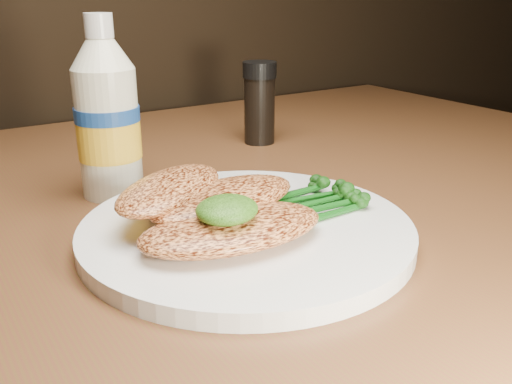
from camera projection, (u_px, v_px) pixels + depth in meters
plate at (247, 230)px, 0.50m from camera, size 0.30×0.30×0.02m
chicken_front at (232, 228)px, 0.45m from camera, size 0.17×0.10×0.03m
chicken_mid at (224, 198)px, 0.50m from camera, size 0.16×0.10×0.02m
chicken_back at (170, 189)px, 0.50m from camera, size 0.15×0.14×0.02m
pesto_front at (227, 210)px, 0.44m from camera, size 0.07×0.06×0.02m
broccolini_bundle at (295, 199)px, 0.52m from camera, size 0.17×0.15×0.02m
mayo_bottle at (106, 108)px, 0.58m from camera, size 0.09×0.09×0.19m
pepper_grinder at (260, 103)px, 0.79m from camera, size 0.06×0.06×0.11m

